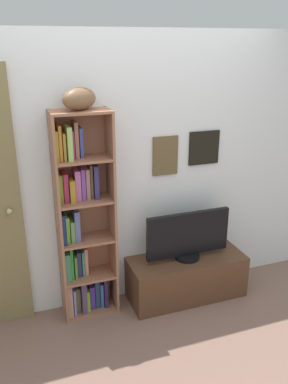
{
  "coord_description": "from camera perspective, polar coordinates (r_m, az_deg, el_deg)",
  "views": [
    {
      "loc": [
        -1.03,
        -1.99,
        2.23
      ],
      "look_at": [
        -0.01,
        0.85,
        1.1
      ],
      "focal_mm": 37.8,
      "sensor_mm": 36.0,
      "label": 1
    }
  ],
  "objects": [
    {
      "name": "ground",
      "position": [
        3.17,
        5.87,
        -24.71
      ],
      "size": [
        5.2,
        5.2,
        0.04
      ],
      "primitive_type": "cube",
      "color": "#7C5B4F"
    },
    {
      "name": "back_wall",
      "position": [
        3.46,
        -1.4,
        2.58
      ],
      "size": [
        4.8,
        0.08,
        2.33
      ],
      "color": "silver",
      "rests_on": "ground"
    },
    {
      "name": "bookshelf",
      "position": [
        3.35,
        -8.87,
        -4.72
      ],
      "size": [
        0.46,
        0.26,
        1.75
      ],
      "color": "#9A6348",
      "rests_on": "ground"
    },
    {
      "name": "football",
      "position": [
        3.04,
        -9.11,
        12.85
      ],
      "size": [
        0.33,
        0.29,
        0.16
      ],
      "primitive_type": "ellipsoid",
      "rotation": [
        0.0,
        0.0,
        0.55
      ],
      "color": "brown",
      "rests_on": "bookshelf"
    },
    {
      "name": "tv_stand",
      "position": [
        3.81,
        6.0,
        -11.82
      ],
      "size": [
        1.06,
        0.41,
        0.39
      ],
      "color": "#513321",
      "rests_on": "ground"
    },
    {
      "name": "television",
      "position": [
        3.61,
        6.23,
        -6.22
      ],
      "size": [
        0.77,
        0.22,
        0.44
      ],
      "color": "black",
      "rests_on": "tv_stand"
    }
  ]
}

